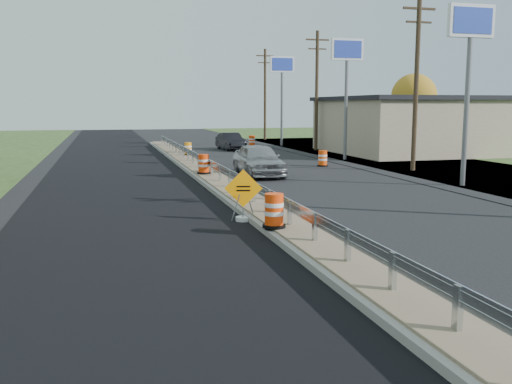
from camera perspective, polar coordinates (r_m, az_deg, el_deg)
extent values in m
plane|color=black|center=(20.09, -0.22, -1.63)|extent=(140.00, 140.00, 0.00)
cube|color=black|center=(29.34, -13.63, 1.39)|extent=(7.20, 120.00, 0.01)
cube|color=gray|center=(27.80, -4.43, 1.39)|extent=(1.60, 55.00, 0.18)
cube|color=brown|center=(27.79, -4.43, 1.63)|extent=(1.25, 55.00, 0.05)
cube|color=silver|center=(9.22, 19.53, -10.85)|extent=(0.10, 0.15, 0.70)
cube|color=silver|center=(10.84, 13.51, -7.67)|extent=(0.10, 0.15, 0.70)
cube|color=silver|center=(12.57, 9.16, -5.28)|extent=(0.10, 0.15, 0.70)
cube|color=silver|center=(14.37, 5.91, -3.46)|extent=(0.10, 0.15, 0.70)
cube|color=silver|center=(16.21, 3.39, -2.04)|extent=(0.10, 0.15, 0.70)
cube|color=silver|center=(18.09, 1.40, -0.91)|extent=(0.10, 0.15, 0.70)
cube|color=silver|center=(20.00, -0.22, 0.00)|extent=(0.10, 0.15, 0.70)
cube|color=silver|center=(21.92, -1.55, 0.76)|extent=(0.10, 0.15, 0.70)
cube|color=silver|center=(23.85, -2.67, 1.39)|extent=(0.10, 0.15, 0.70)
cube|color=silver|center=(25.79, -3.62, 1.93)|extent=(0.10, 0.15, 0.70)
cube|color=silver|center=(27.74, -4.44, 2.39)|extent=(0.10, 0.15, 0.70)
cube|color=silver|center=(29.70, -5.15, 2.80)|extent=(0.10, 0.15, 0.70)
cube|color=silver|center=(31.66, -5.77, 3.15)|extent=(0.10, 0.15, 0.70)
cube|color=silver|center=(33.63, -6.33, 3.46)|extent=(0.10, 0.15, 0.70)
cube|color=silver|center=(35.60, -6.82, 3.73)|extent=(0.10, 0.15, 0.70)
cube|color=silver|center=(37.58, -7.25, 3.98)|extent=(0.10, 0.15, 0.70)
cube|color=silver|center=(39.55, -7.65, 4.20)|extent=(0.10, 0.15, 0.70)
cube|color=silver|center=(41.53, -8.01, 4.40)|extent=(0.10, 0.15, 0.70)
cube|color=silver|center=(43.51, -8.33, 4.58)|extent=(0.10, 0.15, 0.70)
cube|color=silver|center=(45.50, -8.63, 4.75)|extent=(0.10, 0.15, 0.70)
cube|color=silver|center=(47.48, -8.90, 4.90)|extent=(0.10, 0.15, 0.70)
cube|color=silver|center=(49.47, -9.15, 5.04)|extent=(0.10, 0.15, 0.70)
cube|color=silver|center=(51.45, -9.38, 5.17)|extent=(0.10, 0.15, 0.70)
cube|color=silver|center=(28.70, -4.81, 3.00)|extent=(0.04, 46.00, 0.34)
cube|color=silver|center=(28.71, -4.81, 2.84)|extent=(0.06, 46.00, 0.03)
cube|color=silver|center=(28.69, -4.82, 3.16)|extent=(0.06, 46.00, 0.03)
cube|color=tan|center=(47.02, 18.76, 6.24)|extent=(18.00, 12.00, 4.00)
cube|color=black|center=(46.99, 18.89, 8.83)|extent=(18.50, 12.50, 0.30)
cube|color=black|center=(42.73, 8.64, 5.87)|extent=(0.08, 7.20, 2.20)
cylinder|color=slate|center=(27.03, 20.29, 7.72)|extent=(0.22, 0.22, 6.80)
cube|color=white|center=(27.27, 20.72, 15.72)|extent=(2.20, 0.25, 1.40)
cube|color=#263FB2|center=(27.27, 20.72, 15.72)|extent=(1.90, 0.30, 1.10)
cylinder|color=slate|center=(38.40, 8.97, 8.25)|extent=(0.22, 0.22, 6.80)
cube|color=white|center=(38.57, 9.11, 13.91)|extent=(2.20, 0.25, 1.40)
cube|color=#263FB2|center=(38.57, 9.11, 13.91)|extent=(1.90, 0.30, 1.10)
cylinder|color=slate|center=(51.52, 2.59, 8.41)|extent=(0.22, 0.22, 6.80)
cube|color=white|center=(51.64, 2.62, 12.63)|extent=(2.20, 0.25, 1.40)
cube|color=#263FB2|center=(51.64, 2.62, 12.63)|extent=(1.90, 0.30, 1.10)
cylinder|color=#473523|center=(32.64, 15.72, 10.28)|extent=(0.26, 0.26, 9.40)
cube|color=#473523|center=(33.02, 16.02, 17.22)|extent=(1.90, 0.12, 0.12)
cube|color=#473523|center=(32.92, 15.97, 16.02)|extent=(1.50, 0.10, 0.10)
cylinder|color=#473523|center=(46.19, 6.09, 9.97)|extent=(0.26, 0.26, 9.40)
cube|color=#473523|center=(46.46, 6.17, 14.90)|extent=(1.90, 0.12, 0.12)
cube|color=#473523|center=(46.39, 6.15, 14.04)|extent=(1.50, 0.10, 0.10)
cylinder|color=#473523|center=(60.44, 0.91, 9.68)|extent=(0.26, 0.26, 9.40)
cube|color=#473523|center=(60.64, 0.92, 13.46)|extent=(1.90, 0.12, 0.12)
cube|color=#473523|center=(60.59, 0.91, 12.81)|extent=(1.50, 0.10, 0.10)
cylinder|color=#473523|center=(61.55, 15.40, 6.42)|extent=(0.36, 0.36, 3.08)
sphere|color=#C6832A|center=(61.53, 15.51, 9.22)|extent=(4.62, 4.62, 4.62)
cylinder|color=white|center=(17.83, -1.27, -2.72)|extent=(0.49, 0.49, 0.14)
cube|color=slate|center=(17.71, -2.05, -1.58)|extent=(0.29, 0.11, 0.85)
cube|color=slate|center=(17.82, -0.50, -1.51)|extent=(0.29, 0.11, 0.85)
cube|color=slate|center=(17.80, -1.31, -1.52)|extent=(0.09, 0.22, 0.87)
cube|color=#FF9605|center=(17.67, -1.28, 0.36)|extent=(1.15, 0.35, 1.18)
cube|color=black|center=(17.64, -1.27, 0.55)|extent=(0.41, 0.12, 0.04)
cube|color=black|center=(17.66, -1.27, 0.16)|extent=(0.41, 0.12, 0.04)
cylinder|color=black|center=(15.85, 1.81, -3.41)|extent=(0.65, 0.65, 0.09)
cylinder|color=#FF400A|center=(15.76, 1.82, -1.80)|extent=(0.52, 0.52, 0.91)
cylinder|color=white|center=(15.73, 1.82, -1.26)|extent=(0.53, 0.53, 0.12)
cylinder|color=white|center=(15.78, 1.82, -2.11)|extent=(0.53, 0.53, 0.12)
cylinder|color=black|center=(28.46, -5.25, 1.92)|extent=(0.66, 0.66, 0.09)
cylinder|color=#FF3F0A|center=(28.41, -5.26, 2.85)|extent=(0.53, 0.53, 0.93)
cylinder|color=white|center=(28.39, -5.27, 3.16)|extent=(0.54, 0.54, 0.12)
cylinder|color=white|center=(28.42, -5.26, 2.67)|extent=(0.54, 0.54, 0.12)
cylinder|color=black|center=(39.40, -6.80, 3.74)|extent=(0.59, 0.59, 0.08)
cylinder|color=orange|center=(39.36, -6.81, 4.34)|extent=(0.47, 0.47, 0.83)
cylinder|color=white|center=(39.35, -6.81, 4.54)|extent=(0.49, 0.49, 0.11)
cylinder|color=white|center=(39.37, -6.81, 4.23)|extent=(0.49, 0.49, 0.11)
cylinder|color=black|center=(34.26, 6.67, 2.64)|extent=(0.65, 0.65, 0.09)
cylinder|color=#FB480A|center=(34.21, 6.68, 3.40)|extent=(0.52, 0.52, 0.91)
cylinder|color=white|center=(34.20, 6.69, 3.65)|extent=(0.53, 0.53, 0.12)
cylinder|color=white|center=(34.22, 6.68, 3.25)|extent=(0.53, 0.53, 0.12)
cylinder|color=black|center=(50.63, -0.42, 4.62)|extent=(0.67, 0.67, 0.09)
cylinder|color=#F8420A|center=(50.60, -0.42, 5.15)|extent=(0.53, 0.53, 0.93)
cylinder|color=white|center=(50.59, -0.42, 5.32)|extent=(0.55, 0.55, 0.12)
cylinder|color=white|center=(50.61, -0.42, 5.05)|extent=(0.55, 0.55, 0.12)
imported|color=#A5A5A9|center=(29.35, 0.26, 3.24)|extent=(1.95, 4.85, 1.65)
imported|color=black|center=(46.80, -2.56, 5.09)|extent=(1.79, 4.34, 1.40)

